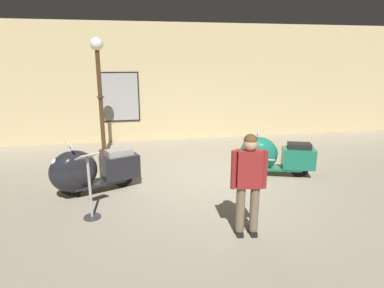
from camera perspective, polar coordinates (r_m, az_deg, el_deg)
name	(u,v)px	position (r m, az deg, el deg)	size (l,w,h in m)	color
ground_plane	(213,181)	(6.96, 3.74, -6.59)	(60.00, 60.00, 0.00)	gray
showroom_back_wall	(183,83)	(10.40, -1.53, 10.77)	(18.00, 0.24, 3.61)	#CCB784
scooter_0	(89,170)	(6.48, -17.84, -4.47)	(1.75, 1.10, 1.04)	black
scooter_1	(270,156)	(7.37, 13.72, -2.02)	(1.70, 0.96, 1.00)	black
lamppost	(100,87)	(8.65, -16.04, 9.75)	(0.33, 0.33, 3.06)	#472D19
visitor_0	(249,178)	(4.67, 10.01, -6.01)	(0.52, 0.28, 1.54)	black
info_stanchion	(90,191)	(5.50, -17.59, -8.00)	(0.39, 0.36, 1.12)	#333338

